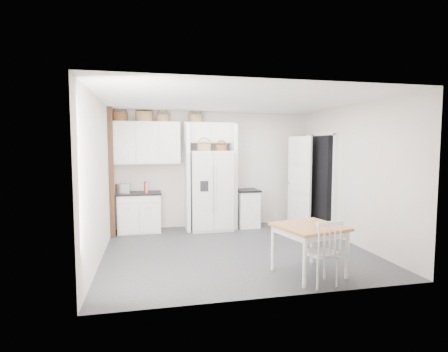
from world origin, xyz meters
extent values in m
plane|color=#262626|center=(0.00, 0.00, 0.00)|extent=(4.50, 4.50, 0.00)
plane|color=white|center=(0.00, 0.00, 2.60)|extent=(4.50, 4.50, 0.00)
plane|color=#C2B2A2|center=(0.00, 2.00, 1.30)|extent=(4.50, 0.00, 4.50)
plane|color=#C2B2A2|center=(-2.25, 0.00, 1.30)|extent=(0.00, 4.00, 4.00)
plane|color=#C2B2A2|center=(2.25, 0.00, 1.30)|extent=(0.00, 4.00, 4.00)
cube|color=silver|center=(-0.15, 1.62, 0.86)|extent=(0.89, 0.72, 1.73)
cube|color=white|center=(-1.68, 1.70, 0.41)|extent=(0.88, 0.55, 0.81)
cube|color=white|center=(0.71, 1.70, 0.41)|extent=(0.46, 0.55, 0.81)
cube|color=#A15D32|center=(0.74, -1.37, 0.35)|extent=(1.03, 1.03, 0.71)
cube|color=white|center=(0.74, -1.75, 0.43)|extent=(0.45, 0.42, 0.85)
cube|color=black|center=(-1.68, 1.70, 0.83)|extent=(0.91, 0.59, 0.04)
cube|color=black|center=(0.71, 1.70, 0.83)|extent=(0.50, 0.59, 0.04)
cube|color=silver|center=(-2.00, 1.61, 0.95)|extent=(0.32, 0.22, 0.20)
cube|color=maroon|center=(-1.55, 1.62, 0.97)|extent=(0.05, 0.16, 0.24)
cube|color=beige|center=(-1.53, 1.62, 0.96)|extent=(0.07, 0.15, 0.22)
cylinder|color=#522714|center=(-2.04, 1.83, 2.44)|extent=(0.31, 0.31, 0.18)
cylinder|color=brown|center=(-1.55, 1.83, 2.46)|extent=(0.36, 0.36, 0.21)
cylinder|color=brown|center=(-1.16, 1.83, 2.43)|extent=(0.27, 0.27, 0.16)
cylinder|color=brown|center=(-0.45, 1.83, 2.44)|extent=(0.31, 0.31, 0.17)
cylinder|color=brown|center=(-0.31, 1.52, 1.81)|extent=(0.29, 0.29, 0.16)
cylinder|color=#522714|center=(0.06, 1.52, 1.79)|extent=(0.23, 0.23, 0.12)
cube|color=white|center=(-1.50, 1.83, 1.90)|extent=(1.40, 0.34, 0.90)
cube|color=white|center=(-0.15, 1.83, 2.12)|extent=(1.12, 0.34, 0.45)
cube|color=white|center=(-0.66, 1.70, 1.15)|extent=(0.08, 0.60, 2.30)
cube|color=white|center=(0.36, 1.70, 1.15)|extent=(0.08, 0.60, 2.30)
cube|color=#37160D|center=(-2.20, 1.35, 1.30)|extent=(0.09, 0.09, 2.60)
cube|color=black|center=(2.16, 1.00, 1.02)|extent=(0.18, 0.85, 2.05)
cube|color=white|center=(1.80, 1.33, 1.02)|extent=(0.21, 0.79, 2.05)
camera|label=1|loc=(-1.47, -5.87, 1.82)|focal=28.00mm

